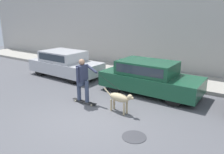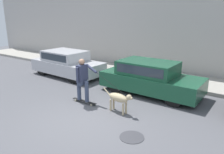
% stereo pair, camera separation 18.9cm
% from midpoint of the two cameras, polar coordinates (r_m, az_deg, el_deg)
% --- Properties ---
extents(ground_plane, '(36.00, 36.00, 0.00)m').
position_cam_midpoint_polar(ground_plane, '(7.03, -6.95, -10.93)').
color(ground_plane, '#545459').
extents(back_wall, '(32.00, 0.30, 5.55)m').
position_cam_midpoint_polar(back_wall, '(12.39, 14.53, 13.70)').
color(back_wall, '#B2ADA8').
rests_on(back_wall, ground_plane).
extents(sidewalk_curb, '(30.00, 2.39, 0.15)m').
position_cam_midpoint_polar(sidewalk_curb, '(11.53, 11.33, 0.13)').
color(sidewalk_curb, '#A39E93').
rests_on(sidewalk_curb, ground_plane).
extents(parked_car_0, '(4.04, 1.89, 1.33)m').
position_cam_midpoint_polar(parked_car_0, '(11.86, -12.60, 3.38)').
color(parked_car_0, black).
rests_on(parked_car_0, ground_plane).
extents(parked_car_1, '(4.11, 1.76, 1.35)m').
position_cam_midpoint_polar(parked_car_1, '(9.09, 9.12, -0.19)').
color(parked_car_1, black).
rests_on(parked_car_1, ground_plane).
extents(dog, '(1.24, 0.37, 0.74)m').
position_cam_midpoint_polar(dog, '(7.25, 1.29, -5.60)').
color(dog, tan).
rests_on(dog, ground_plane).
extents(skateboarder, '(2.45, 0.61, 1.66)m').
position_cam_midpoint_polar(skateboarder, '(7.94, -8.35, -0.43)').
color(skateboarder, beige).
rests_on(skateboarder, ground_plane).
extents(manhole_cover, '(0.67, 0.67, 0.01)m').
position_cam_midpoint_polar(manhole_cover, '(6.10, 4.88, -15.31)').
color(manhole_cover, '#38383D').
rests_on(manhole_cover, ground_plane).
extents(fire_hydrant, '(0.18, 0.18, 0.63)m').
position_cam_midpoint_polar(fire_hydrant, '(10.93, 0.75, 0.96)').
color(fire_hydrant, '#4C5156').
rests_on(fire_hydrant, ground_plane).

